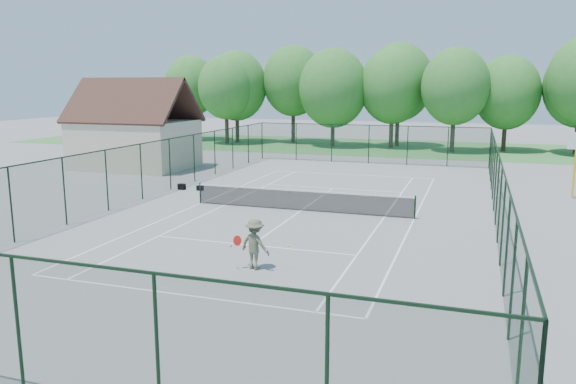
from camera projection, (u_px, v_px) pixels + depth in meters
name	position (u px, v px, depth m)	size (l,w,h in m)	color
ground	(301.00, 211.00, 27.61)	(140.00, 140.00, 0.00)	gray
grass_far	(391.00, 147.00, 55.55)	(80.00, 16.00, 0.01)	#42843E
court_lines	(301.00, 211.00, 27.61)	(11.05, 23.85, 0.01)	white
tennis_net	(301.00, 199.00, 27.50)	(11.08, 0.08, 1.10)	black
fence_enclosure	(301.00, 179.00, 27.32)	(18.05, 36.05, 3.02)	#193B25
utility_building	(134.00, 126.00, 41.34)	(8.60, 6.27, 6.63)	beige
tree_line_far	(393.00, 86.00, 54.43)	(39.40, 6.40, 9.70)	#432E24
sports_bag_a	(182.00, 187.00, 33.16)	(0.43, 0.26, 0.35)	black
sports_bag_b	(200.00, 188.00, 32.87)	(0.38, 0.23, 0.30)	black
tennis_player	(255.00, 244.00, 18.72)	(1.96, 0.95, 1.72)	#575C44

